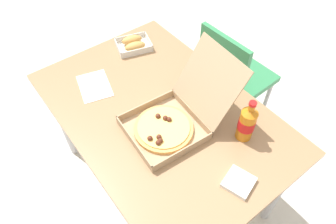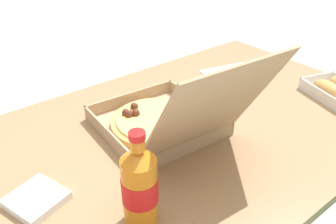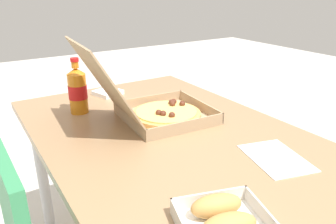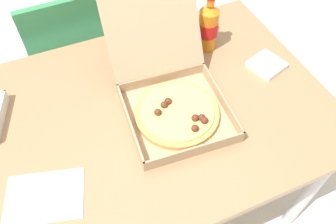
% 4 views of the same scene
% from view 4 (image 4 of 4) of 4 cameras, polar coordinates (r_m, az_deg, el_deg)
% --- Properties ---
extents(ground_plane, '(10.00, 10.00, 0.00)m').
position_cam_4_polar(ground_plane, '(1.72, -3.26, -14.91)').
color(ground_plane, beige).
extents(dining_table, '(1.27, 0.84, 0.71)m').
position_cam_4_polar(dining_table, '(1.16, -4.66, -2.48)').
color(dining_table, '#997551').
rests_on(dining_table, ground_plane).
extents(chair, '(0.41, 0.41, 0.83)m').
position_cam_4_polar(chair, '(1.71, -16.05, 9.74)').
color(chair, '#338451').
rests_on(chair, ground_plane).
extents(pizza_box_open, '(0.35, 0.50, 0.32)m').
position_cam_4_polar(pizza_box_open, '(1.08, 0.81, 2.51)').
color(pizza_box_open, tan).
rests_on(pizza_box_open, dining_table).
extents(cola_bottle, '(0.07, 0.07, 0.22)m').
position_cam_4_polar(cola_bottle, '(1.27, 6.80, 14.19)').
color(cola_bottle, orange).
rests_on(cola_bottle, dining_table).
extents(paper_menu, '(0.24, 0.20, 0.00)m').
position_cam_4_polar(paper_menu, '(1.00, -20.23, -13.35)').
color(paper_menu, white).
rests_on(paper_menu, dining_table).
extents(napkin_pile, '(0.14, 0.14, 0.02)m').
position_cam_4_polar(napkin_pile, '(1.28, 16.42, 7.70)').
color(napkin_pile, white).
rests_on(napkin_pile, dining_table).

